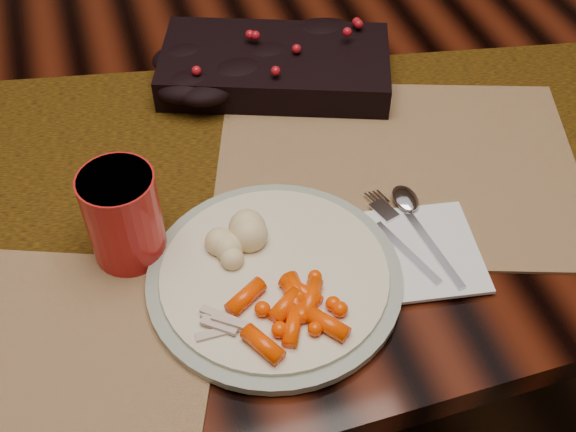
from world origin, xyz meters
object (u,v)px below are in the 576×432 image
object	(u,v)px
dining_table	(236,278)
red_cup	(123,216)
baby_carrots	(285,310)
turkey_shreds	(223,317)
centerpiece	(275,62)
placemat_main	(397,166)
napkin	(427,251)
dinner_plate	(274,277)
mashed_potatoes	(235,238)

from	to	relation	value
dining_table	red_cup	size ratio (longest dim) A/B	15.03
baby_carrots	turkey_shreds	distance (m)	0.07
turkey_shreds	centerpiece	bearing A→B (deg)	66.39
centerpiece	placemat_main	distance (m)	0.25
napkin	dinner_plate	bearing A→B (deg)	-174.57
centerpiece	mashed_potatoes	world-z (taller)	centerpiece
dining_table	baby_carrots	xyz separation A→B (m)	(-0.02, -0.36, 0.40)
mashed_potatoes	turkey_shreds	size ratio (longest dim) A/B	1.15
dining_table	placemat_main	distance (m)	0.46
centerpiece	turkey_shreds	bearing A→B (deg)	-113.61
dining_table	centerpiece	bearing A→B (deg)	32.40
red_cup	turkey_shreds	bearing A→B (deg)	-60.90
turkey_shreds	red_cup	world-z (taller)	red_cup
dinner_plate	red_cup	distance (m)	0.19
dining_table	baby_carrots	size ratio (longest dim) A/B	16.84
placemat_main	red_cup	distance (m)	0.37
centerpiece	mashed_potatoes	distance (m)	0.35
napkin	mashed_potatoes	bearing A→B (deg)	174.03
centerpiece	red_cup	bearing A→B (deg)	-134.04
dinner_plate	napkin	xyz separation A→B (m)	(0.19, -0.01, -0.01)
placemat_main	turkey_shreds	distance (m)	0.34
dinner_plate	turkey_shreds	size ratio (longest dim) A/B	4.40
dinner_plate	red_cup	size ratio (longest dim) A/B	2.47
centerpiece	baby_carrots	xyz separation A→B (m)	(-0.12, -0.43, -0.01)
centerpiece	dinner_plate	distance (m)	0.38
turkey_shreds	napkin	xyz separation A→B (m)	(0.26, 0.03, -0.02)
dinner_plate	red_cup	world-z (taller)	red_cup
centerpiece	napkin	xyz separation A→B (m)	(0.08, -0.38, -0.03)
dining_table	napkin	size ratio (longest dim) A/B	12.63
turkey_shreds	napkin	world-z (taller)	turkey_shreds
turkey_shreds	red_cup	size ratio (longest dim) A/B	0.56
centerpiece	red_cup	world-z (taller)	red_cup
centerpiece	turkey_shreds	xyz separation A→B (m)	(-0.18, -0.41, -0.01)
turkey_shreds	baby_carrots	bearing A→B (deg)	-10.05
dinner_plate	baby_carrots	xyz separation A→B (m)	(-0.01, -0.06, 0.02)
baby_carrots	mashed_potatoes	bearing A→B (deg)	104.40
placemat_main	mashed_potatoes	distance (m)	0.26
placemat_main	mashed_potatoes	xyz separation A→B (m)	(-0.25, -0.09, 0.04)
baby_carrots	turkey_shreds	world-z (taller)	baby_carrots
dining_table	baby_carrots	bearing A→B (deg)	-92.75
dinner_plate	turkey_shreds	distance (m)	0.09
dining_table	placemat_main	size ratio (longest dim) A/B	3.73
centerpiece	baby_carrots	distance (m)	0.44
dining_table	dinner_plate	xyz separation A→B (m)	(-0.01, -0.30, 0.39)
centerpiece	turkey_shreds	world-z (taller)	centerpiece
dining_table	red_cup	distance (m)	0.51
mashed_potatoes	dinner_plate	bearing A→B (deg)	-55.14
dining_table	napkin	xyz separation A→B (m)	(0.18, -0.32, 0.38)
turkey_shreds	mashed_potatoes	bearing A→B (deg)	67.93
placemat_main	red_cup	bearing A→B (deg)	-155.01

